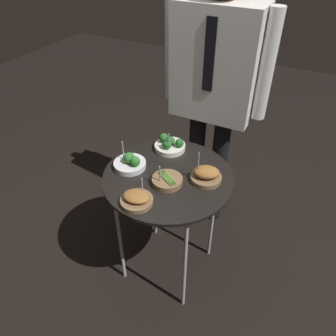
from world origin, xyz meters
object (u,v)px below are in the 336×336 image
at_px(bowl_roast_front_right, 206,175).
at_px(bowl_broccoli_back_left, 130,162).
at_px(serving_cart, 168,184).
at_px(bowl_roast_far_rim, 137,199).
at_px(bowl_broccoli_front_center, 170,145).
at_px(bowl_asparagus_near_rim, 167,180).
at_px(waiter_figure, 215,77).

bearing_deg(bowl_roast_front_right, bowl_broccoli_back_left, -168.14).
bearing_deg(bowl_roast_front_right, serving_cart, -163.39).
height_order(bowl_roast_far_rim, bowl_roast_front_right, bowl_roast_front_right).
bearing_deg(bowl_broccoli_front_center, serving_cart, -65.25).
xyz_separation_m(serving_cart, bowl_broccoli_back_left, (-0.21, -0.03, 0.09)).
bearing_deg(bowl_roast_front_right, bowl_asparagus_near_rim, -145.74).
bearing_deg(bowl_asparagus_near_rim, serving_cart, 113.14).
distance_m(bowl_asparagus_near_rim, waiter_figure, 0.70).
height_order(bowl_broccoli_front_center, bowl_roast_front_right, bowl_roast_front_right).
distance_m(bowl_asparagus_near_rim, bowl_broccoli_front_center, 0.31).
distance_m(serving_cart, bowl_broccoli_back_left, 0.24).
bearing_deg(bowl_broccoli_back_left, bowl_roast_far_rim, -51.55).
bearing_deg(bowl_asparagus_near_rim, bowl_broccoli_back_left, 173.27).
distance_m(bowl_broccoli_back_left, bowl_broccoli_front_center, 0.27).
xyz_separation_m(bowl_broccoli_back_left, bowl_broccoli_front_center, (0.11, 0.25, -0.01)).
relative_size(bowl_broccoli_back_left, bowl_roast_front_right, 1.04).
height_order(serving_cart, bowl_asparagus_near_rim, bowl_asparagus_near_rim).
relative_size(bowl_broccoli_back_left, bowl_broccoli_front_center, 0.98).
distance_m(bowl_broccoli_back_left, waiter_figure, 0.70).
xyz_separation_m(bowl_asparagus_near_rim, waiter_figure, (-0.00, 0.62, 0.32)).
xyz_separation_m(bowl_asparagus_near_rim, bowl_broccoli_back_left, (-0.24, 0.03, 0.02)).
relative_size(bowl_asparagus_near_rim, bowl_roast_front_right, 0.94).
distance_m(serving_cart, bowl_broccoli_front_center, 0.26).
bearing_deg(waiter_figure, bowl_broccoli_front_center, -109.72).
xyz_separation_m(bowl_roast_far_rim, bowl_roast_front_right, (0.23, 0.31, 0.01)).
bearing_deg(serving_cart, bowl_roast_front_right, 16.61).
bearing_deg(bowl_roast_far_rim, bowl_asparagus_near_rim, 72.20).
height_order(serving_cart, bowl_broccoli_back_left, bowl_broccoli_back_left).
distance_m(bowl_asparagus_near_rim, bowl_roast_front_right, 0.20).
bearing_deg(bowl_asparagus_near_rim, bowl_roast_front_right, 34.26).
relative_size(serving_cart, bowl_broccoli_front_center, 4.27).
bearing_deg(bowl_broccoli_back_left, waiter_figure, 68.30).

